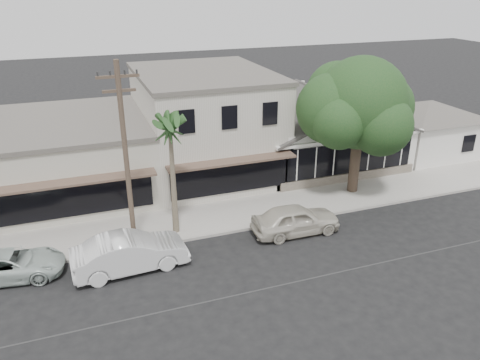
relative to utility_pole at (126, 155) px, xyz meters
name	(u,v)px	position (x,y,z in m)	size (l,w,h in m)	color
ground	(353,269)	(9.00, -5.20, -4.79)	(140.00, 140.00, 0.00)	black
sidewalk_north	(150,228)	(1.00, 1.55, -4.71)	(90.00, 3.50, 0.15)	#9E9991
corner_shop	(321,127)	(14.00, 7.27, -2.17)	(10.40, 8.60, 5.10)	white
side_cottage	(424,134)	(22.20, 6.30, -3.29)	(6.00, 6.00, 3.00)	white
row_building_near	(205,125)	(6.00, 8.30, -1.54)	(8.00, 10.00, 6.50)	beige
row_building_midnear	(62,158)	(-3.00, 8.30, -2.69)	(10.00, 10.00, 4.20)	#AFA99D
utility_pole	(126,155)	(0.00, 0.00, 0.00)	(1.80, 0.24, 9.00)	brown
car_0	(296,219)	(7.97, -1.32, -4.02)	(1.82, 4.53, 1.54)	beige
car_1	(130,253)	(-0.42, -1.78, -3.95)	(1.77, 5.09, 1.68)	white
car_2	(10,265)	(-5.42, -0.65, -4.16)	(2.08, 4.51, 1.25)	#B6C4BE
shade_tree	(357,105)	(13.36, 2.20, 0.62)	(7.41, 6.70, 8.22)	brown
palm_east	(170,127)	(2.19, 0.65, 0.91)	(2.93, 2.93, 6.69)	#726651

